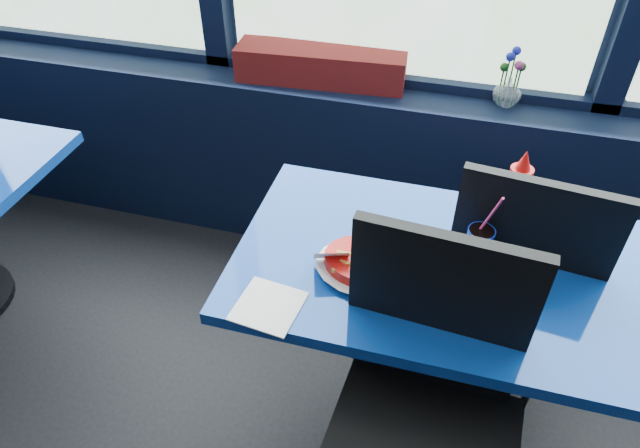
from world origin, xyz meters
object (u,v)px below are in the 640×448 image
at_px(flower_vase, 508,88).
at_px(ketchup_bottle, 516,191).
at_px(chair_near_front, 425,402).
at_px(planter_box, 321,65).
at_px(food_basket, 371,261).
at_px(near_table, 440,308).
at_px(soda_cup, 478,246).
at_px(chair_near_back, 509,267).

relative_size(flower_vase, ketchup_bottle, 0.90).
bearing_deg(ketchup_bottle, chair_near_front, -104.82).
xyz_separation_m(planter_box, flower_vase, (0.73, -0.00, 0.00)).
relative_size(food_basket, ketchup_bottle, 1.08).
bearing_deg(food_basket, planter_box, 115.25).
distance_m(planter_box, flower_vase, 0.73).
bearing_deg(near_table, planter_box, 124.68).
relative_size(planter_box, ketchup_bottle, 2.73).
distance_m(food_basket, soda_cup, 0.30).
distance_m(near_table, chair_near_front, 0.35).
bearing_deg(chair_near_front, ketchup_bottle, 79.67).
relative_size(near_table, food_basket, 4.46).
relative_size(ketchup_bottle, soda_cup, 0.99).
height_order(near_table, chair_near_front, chair_near_front).
bearing_deg(near_table, ketchup_bottle, 57.78).
relative_size(near_table, chair_near_front, 1.15).
bearing_deg(planter_box, near_table, -59.32).
xyz_separation_m(chair_near_front, flower_vase, (0.12, 1.24, 0.27)).
xyz_separation_m(near_table, chair_near_back, (0.19, 0.22, 0.01)).
height_order(planter_box, ketchup_bottle, ketchup_bottle).
distance_m(near_table, ketchup_bottle, 0.41).
bearing_deg(soda_cup, food_basket, -158.63).
bearing_deg(ketchup_bottle, soda_cup, -111.94).
distance_m(flower_vase, soda_cup, 0.86).
height_order(chair_near_front, ketchup_bottle, chair_near_front).
bearing_deg(food_basket, flower_vase, 73.78).
distance_m(ketchup_bottle, soda_cup, 0.24).
bearing_deg(food_basket, chair_near_back, 38.86).
height_order(planter_box, food_basket, planter_box).
bearing_deg(chair_near_front, food_basket, 131.69).
height_order(flower_vase, food_basket, flower_vase).
height_order(near_table, planter_box, planter_box).
height_order(near_table, chair_near_back, chair_near_back).
distance_m(planter_box, food_basket, 1.05).
distance_m(chair_near_front, soda_cup, 0.44).
xyz_separation_m(chair_near_front, planter_box, (-0.61, 1.24, 0.27)).
distance_m(chair_near_back, planter_box, 1.09).
xyz_separation_m(chair_near_front, chair_near_back, (0.20, 0.57, -0.02)).
distance_m(planter_box, soda_cup, 1.10).
height_order(planter_box, flower_vase, flower_vase).
xyz_separation_m(near_table, flower_vase, (0.12, 0.89, 0.30)).
bearing_deg(food_basket, soda_cup, 23.86).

